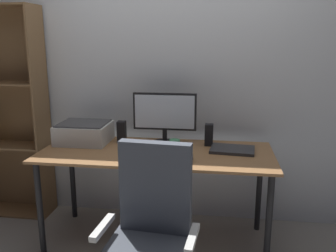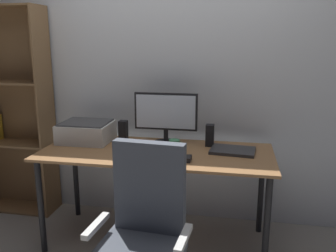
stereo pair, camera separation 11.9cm
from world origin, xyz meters
name	(u,v)px [view 1 (the left image)]	position (x,y,z in m)	size (l,w,h in m)	color
ground_plane	(157,241)	(0.00, 0.00, 0.00)	(12.00, 12.00, 0.00)	gray
back_wall	(166,69)	(0.00, 0.53, 1.30)	(6.40, 0.10, 2.60)	silver
desk	(156,161)	(0.00, 0.00, 0.66)	(1.71, 0.71, 0.74)	olive
monitor	(165,115)	(0.03, 0.21, 0.97)	(0.50, 0.20, 0.40)	black
keyboard	(155,159)	(0.03, -0.20, 0.75)	(0.29, 0.11, 0.02)	silver
mouse	(188,158)	(0.25, -0.18, 0.76)	(0.06, 0.10, 0.03)	black
coffee_mug	(175,146)	(0.14, -0.01, 0.79)	(0.09, 0.08, 0.10)	#387F51
laptop	(232,150)	(0.56, 0.08, 0.75)	(0.32, 0.23, 0.02)	#2D2D30
speaker_left	(122,132)	(-0.32, 0.21, 0.82)	(0.06, 0.07, 0.17)	black
speaker_right	(209,135)	(0.38, 0.21, 0.82)	(0.06, 0.07, 0.17)	black
printer	(84,132)	(-0.61, 0.16, 0.82)	(0.40, 0.34, 0.16)	silver
office_chair	(149,248)	(0.10, -0.82, 0.46)	(0.54, 0.54, 1.01)	silver
bookshelf	(6,115)	(-1.40, 0.36, 0.89)	(0.69, 0.28, 1.82)	brown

